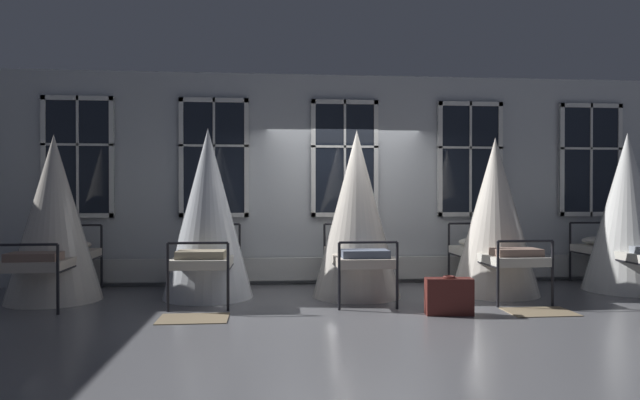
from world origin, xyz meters
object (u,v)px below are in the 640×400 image
object	(u,v)px
cot_fourth	(495,218)
suitcase_dark	(449,296)
cot_second	(208,215)
cot_fifth	(627,214)
cot_third	(357,216)
cot_first	(54,220)

from	to	relation	value
cot_fourth	suitcase_dark	bearing A→B (deg)	139.16
cot_second	suitcase_dark	distance (m)	3.45
cot_second	cot_fifth	distance (m)	6.20
cot_fourth	suitcase_dark	size ratio (longest dim) A/B	3.95
cot_third	suitcase_dark	xyz separation A→B (m)	(0.91, -1.33, -0.92)
cot_second	cot_fourth	bearing A→B (deg)	-89.86
cot_third	cot_first	bearing A→B (deg)	89.53
cot_third	cot_fourth	distance (m)	2.03
cot_third	cot_fifth	world-z (taller)	cot_fifth
cot_third	cot_fourth	bearing A→B (deg)	-89.89
cot_fourth	cot_second	bearing A→B (deg)	88.04
cot_first	cot_second	distance (m)	2.06
cot_first	cot_fifth	xyz separation A→B (m)	(8.27, 0.06, 0.05)
cot_third	cot_fifth	xyz separation A→B (m)	(4.11, 0.09, 0.01)
cot_first	suitcase_dark	xyz separation A→B (m)	(5.07, -1.36, -0.87)
cot_third	suitcase_dark	distance (m)	1.86
cot_second	cot_fifth	xyz separation A→B (m)	(6.20, 0.00, -0.00)
cot_fourth	cot_fifth	xyz separation A→B (m)	(2.08, 0.08, 0.05)
cot_second	suitcase_dark	xyz separation A→B (m)	(3.00, -1.42, -0.93)
cot_second	cot_third	distance (m)	2.09
cot_second	suitcase_dark	size ratio (longest dim) A/B	4.13
cot_first	cot_second	xyz separation A→B (m)	(2.06, 0.05, 0.05)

